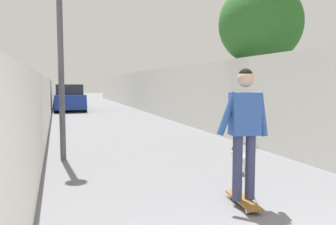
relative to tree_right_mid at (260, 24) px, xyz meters
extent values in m
plane|color=slate|center=(6.50, 3.56, -3.36)|extent=(80.00, 80.00, 0.00)
cube|color=silver|center=(4.50, 6.23, -2.45)|extent=(48.00, 0.30, 1.81)
cube|color=silver|center=(4.50, 0.89, -2.20)|extent=(48.00, 0.30, 2.31)
cylinder|color=brown|center=(0.00, 0.00, -2.04)|extent=(0.20, 0.20, 2.64)
ellipsoid|color=#2D6628|center=(0.00, 0.00, 0.01)|extent=(2.45, 2.45, 2.44)
cylinder|color=#4C4C51|center=(-1.44, 5.68, -1.11)|extent=(0.12, 0.12, 4.49)
cube|color=brown|center=(-5.02, 3.45, -3.29)|extent=(0.82, 0.30, 0.02)
cylinder|color=beige|center=(-4.73, 3.48, -3.33)|extent=(0.06, 0.04, 0.06)
cylinder|color=beige|center=(-4.75, 3.35, -3.33)|extent=(0.06, 0.04, 0.06)
cylinder|color=beige|center=(-5.29, 3.55, -3.33)|extent=(0.06, 0.04, 0.06)
cylinder|color=beige|center=(-5.31, 3.41, -3.33)|extent=(0.06, 0.04, 0.06)
cylinder|color=#333859|center=(-5.01, 3.54, -2.84)|extent=(0.14, 0.14, 0.87)
cylinder|color=#333859|center=(-5.03, 3.36, -2.84)|extent=(0.14, 0.14, 0.87)
cube|color=#2D5199|center=(-5.02, 3.45, -2.13)|extent=(0.26, 0.40, 0.56)
cylinder|color=#2D5199|center=(-4.99, 3.69, -2.12)|extent=(0.12, 0.29, 0.58)
cylinder|color=#2D5199|center=(-5.05, 3.21, -2.14)|extent=(0.11, 0.19, 0.59)
sphere|color=tan|center=(-5.02, 3.45, -1.67)|extent=(0.22, 0.22, 0.22)
sphere|color=black|center=(-5.02, 3.45, -1.63)|extent=(0.19, 0.19, 0.19)
ellipsoid|color=white|center=(-3.56, 2.67, -3.09)|extent=(0.38, 0.26, 0.22)
sphere|color=white|center=(-3.33, 2.64, -3.02)|extent=(0.15, 0.15, 0.15)
cone|color=black|center=(-3.32, 2.68, -2.94)|extent=(0.06, 0.06, 0.06)
cone|color=black|center=(-3.33, 2.60, -2.94)|extent=(0.06, 0.06, 0.06)
cylinder|color=white|center=(-3.44, 2.72, -3.27)|extent=(0.04, 0.04, 0.18)
cylinder|color=white|center=(-3.46, 2.60, -3.27)|extent=(0.04, 0.04, 0.18)
cylinder|color=white|center=(-3.67, 2.74, -3.27)|extent=(0.04, 0.04, 0.18)
cylinder|color=white|center=(-3.68, 2.62, -3.27)|extent=(0.04, 0.04, 0.18)
cylinder|color=white|center=(-3.79, 2.70, -3.01)|extent=(0.14, 0.05, 0.13)
cylinder|color=black|center=(-4.29, 3.06, -2.63)|extent=(1.47, 0.79, 0.66)
cube|color=navy|center=(12.00, 5.08, -2.80)|extent=(3.82, 1.70, 0.80)
cube|color=#262B33|center=(12.00, 5.08, -2.12)|extent=(1.99, 1.50, 0.60)
cylinder|color=black|center=(13.18, 5.87, -3.04)|extent=(0.64, 0.22, 0.64)
cylinder|color=black|center=(13.18, 4.29, -3.04)|extent=(0.64, 0.22, 0.64)
cylinder|color=black|center=(10.81, 5.87, -3.04)|extent=(0.64, 0.22, 0.64)
cylinder|color=black|center=(10.81, 4.29, -3.04)|extent=(0.64, 0.22, 0.64)
camera|label=1|loc=(-8.93, 5.78, -1.72)|focal=36.57mm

